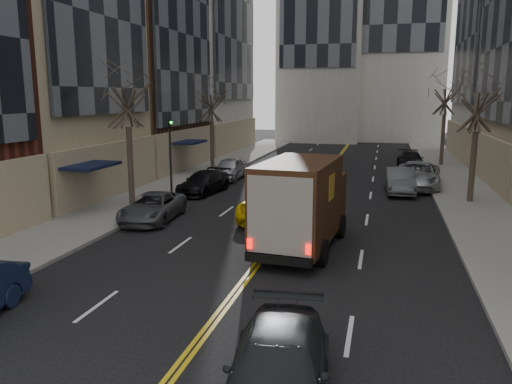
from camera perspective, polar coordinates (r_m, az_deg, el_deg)
sidewalk_left at (r=33.80m, az=-8.66°, el=1.10°), size 4.00×66.00×0.15m
sidewalk_right at (r=31.55m, az=23.04°, el=-0.37°), size 4.00×66.00×0.15m
tree_lf_mid at (r=26.93m, az=-14.60°, el=12.32°), size 3.20×3.20×8.91m
tree_lf_far at (r=38.83m, az=-5.14°, el=11.27°), size 3.20×3.20×8.12m
tree_rt_mid at (r=29.01m, az=24.14°, el=10.75°), size 3.20×3.20×8.32m
tree_rt_far at (r=43.89m, az=20.95°, el=11.51°), size 3.20×3.20×9.11m
traffic_signal at (r=28.24m, az=-9.77°, el=4.75°), size 0.29×0.26×4.70m
ups_truck at (r=18.98m, az=5.26°, el=-1.41°), size 3.02×6.54×3.48m
observer_sedan at (r=10.04m, az=2.53°, el=-19.75°), size 2.44×4.95×1.39m
taxi at (r=23.76m, az=2.16°, el=-1.21°), size 2.75×5.79×1.60m
pedestrian at (r=18.89m, az=6.24°, el=-4.23°), size 0.60×0.74×1.76m
parked_lf_c at (r=23.96m, az=-11.73°, el=-1.70°), size 2.55×4.81×1.29m
parked_lf_d at (r=30.18m, az=-6.01°, el=1.10°), size 2.45×4.74×1.32m
parked_lf_e at (r=35.01m, az=-3.08°, el=2.67°), size 1.83×4.42×1.50m
parked_rt_a at (r=31.25m, az=16.09°, el=1.23°), size 1.83×4.60×1.49m
parked_rt_b at (r=33.33m, az=17.99°, el=1.83°), size 3.20×6.08×1.63m
parked_rt_c at (r=42.30m, az=17.27°, el=3.52°), size 2.21×4.73×1.34m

